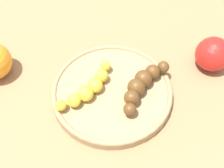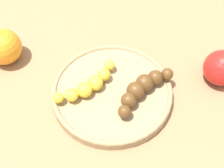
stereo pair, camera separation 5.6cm
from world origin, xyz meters
name	(u,v)px [view 1 (the left image)]	position (x,y,z in m)	size (l,w,h in m)	color
ground_plane	(112,95)	(0.00, 0.00, 0.00)	(2.40, 2.40, 0.00)	#936D47
fruit_bowl	(112,92)	(0.00, 0.00, 0.01)	(0.24, 0.24, 0.02)	#A08259
banana_overripe	(142,84)	(-0.03, 0.05, 0.04)	(0.14, 0.06, 0.03)	#593819
banana_yellow	(89,88)	(0.03, -0.04, 0.03)	(0.14, 0.06, 0.03)	yellow
apple_red	(213,54)	(-0.16, 0.15, 0.04)	(0.07, 0.07, 0.07)	red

